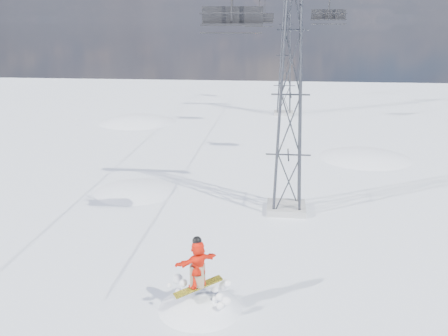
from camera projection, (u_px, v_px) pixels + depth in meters
The scene contains 8 objects.
ground at pixel (264, 301), 16.01m from camera, with size 120.00×120.00×0.00m, color white.
snow_terrain at pixel (209, 260), 39.48m from camera, with size 39.00×37.00×22.00m.
lift_tower_near at pixel (290, 95), 21.98m from camera, with size 5.20×1.80×11.43m.
lift_tower_far at pixel (285, 56), 45.80m from camera, with size 5.20×1.80×11.43m.
lift_chair_near at pixel (232, 18), 17.15m from camera, with size 2.14×0.61×2.65m.
lift_chair_mid at pixel (329, 16), 28.65m from camera, with size 1.98×0.57×2.45m.
lift_chair_far at pixel (259, 20), 38.57m from camera, with size 2.20×0.63×2.73m.
lift_chair_extra at pixel (265, 16), 51.95m from camera, with size 1.88×0.54×2.33m.
Camera 1 is at (0.27, -14.17, 8.67)m, focal length 40.00 mm.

